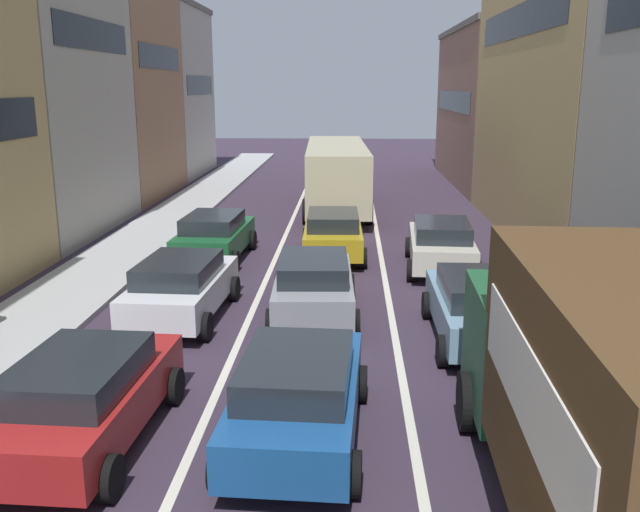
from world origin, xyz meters
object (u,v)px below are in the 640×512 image
at_px(sedan_centre_lane_second, 298,394).
at_px(wagon_right_lane_far, 441,244).
at_px(removalist_box_truck, 617,399).
at_px(sedan_right_lane_behind_truck, 479,306).
at_px(wagon_left_lane_second, 84,396).
at_px(coupe_centre_lane_fourth, 333,233).
at_px(sedan_left_lane_third, 181,286).
at_px(bus_mid_queue_primary, 336,171).
at_px(hatchback_centre_lane_third, 314,284).
at_px(sedan_left_lane_fourth, 214,235).

relative_size(sedan_centre_lane_second, wagon_right_lane_far, 1.00).
relative_size(removalist_box_truck, sedan_centre_lane_second, 1.78).
height_order(sedan_centre_lane_second, sedan_right_lane_behind_truck, same).
xyz_separation_m(wagon_left_lane_second, coupe_centre_lane_fourth, (3.48, 12.23, 0.00)).
bearing_deg(removalist_box_truck, sedan_centre_lane_second, 58.75).
xyz_separation_m(removalist_box_truck, wagon_right_lane_far, (-0.28, 13.06, -1.18)).
relative_size(coupe_centre_lane_fourth, sedan_right_lane_behind_truck, 1.01).
height_order(removalist_box_truck, sedan_right_lane_behind_truck, removalist_box_truck).
bearing_deg(removalist_box_truck, sedan_right_lane_behind_truck, 4.08).
height_order(sedan_left_lane_third, bus_mid_queue_primary, bus_mid_queue_primary).
height_order(wagon_left_lane_second, wagon_right_lane_far, same).
height_order(sedan_left_lane_third, wagon_right_lane_far, same).
bearing_deg(hatchback_centre_lane_third, wagon_left_lane_second, 150.98).
bearing_deg(bus_mid_queue_primary, sedan_left_lane_fourth, 156.12).
xyz_separation_m(removalist_box_truck, sedan_left_lane_fourth, (-7.29, 13.95, -1.18)).
distance_m(sedan_left_lane_third, bus_mid_queue_primary, 15.33).
distance_m(removalist_box_truck, sedan_centre_lane_second, 4.69).
bearing_deg(wagon_left_lane_second, coupe_centre_lane_fourth, -13.27).
bearing_deg(sedan_left_lane_third, coupe_centre_lane_fourth, -25.98).
distance_m(removalist_box_truck, sedan_left_lane_fourth, 15.79).
height_order(removalist_box_truck, sedan_left_lane_third, removalist_box_truck).
bearing_deg(sedan_left_lane_fourth, wagon_left_lane_second, -176.36).
bearing_deg(sedan_centre_lane_second, sedan_left_lane_third, 31.79).
height_order(sedan_left_lane_fourth, sedan_right_lane_behind_truck, same).
distance_m(removalist_box_truck, sedan_right_lane_behind_truck, 7.10).
height_order(wagon_left_lane_second, hatchback_centre_lane_third, same).
distance_m(wagon_left_lane_second, bus_mid_queue_primary, 21.21).
xyz_separation_m(removalist_box_truck, bus_mid_queue_primary, (-3.64, 23.17, -0.21)).
xyz_separation_m(sedan_centre_lane_second, wagon_left_lane_second, (-3.25, -0.24, 0.00)).
bearing_deg(sedan_centre_lane_second, coupe_centre_lane_fourth, 1.58).
relative_size(wagon_left_lane_second, sedan_right_lane_behind_truck, 1.02).
relative_size(wagon_left_lane_second, hatchback_centre_lane_third, 1.00).
height_order(sedan_left_lane_fourth, wagon_right_lane_far, same).
bearing_deg(sedan_right_lane_behind_truck, hatchback_centre_lane_third, 67.14).
height_order(sedan_left_lane_third, sedan_right_lane_behind_truck, same).
bearing_deg(coupe_centre_lane_fourth, removalist_box_truck, -167.61).
bearing_deg(bus_mid_queue_primary, sedan_centre_lane_second, 177.34).
bearing_deg(sedan_left_lane_third, sedan_left_lane_fourth, 5.87).
distance_m(sedan_centre_lane_second, hatchback_centre_lane_third, 6.04).
distance_m(removalist_box_truck, coupe_centre_lane_fourth, 14.96).
distance_m(removalist_box_truck, hatchback_centre_lane_third, 9.44).
relative_size(removalist_box_truck, bus_mid_queue_primary, 0.73).
relative_size(wagon_left_lane_second, wagon_right_lane_far, 0.99).
distance_m(removalist_box_truck, bus_mid_queue_primary, 23.45).
distance_m(sedan_left_lane_third, wagon_right_lane_far, 8.26).
xyz_separation_m(sedan_centre_lane_second, sedan_left_lane_third, (-3.19, 5.73, 0.00)).
relative_size(removalist_box_truck, sedan_right_lane_behind_truck, 1.81).
height_order(wagon_left_lane_second, coupe_centre_lane_fourth, same).
distance_m(coupe_centre_lane_fourth, sedan_right_lane_behind_truck, 8.18).
height_order(sedan_centre_lane_second, bus_mid_queue_primary, bus_mid_queue_primary).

